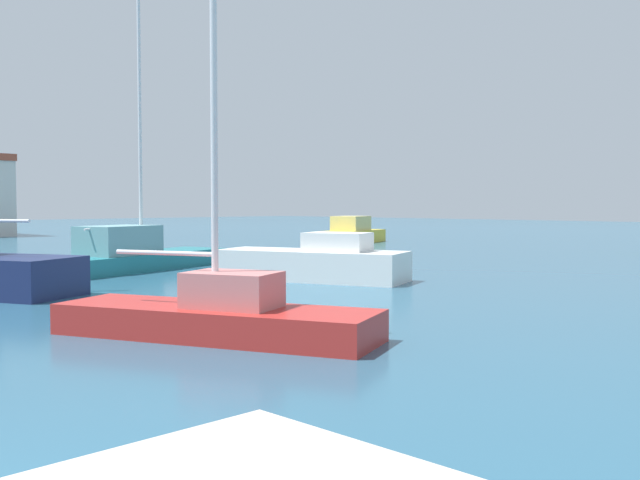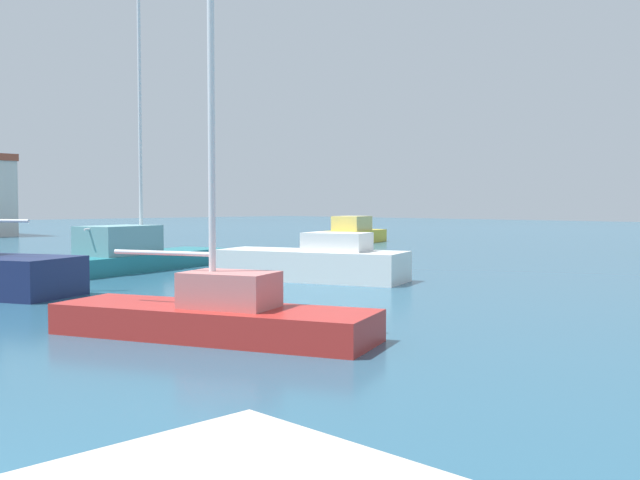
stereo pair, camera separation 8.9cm
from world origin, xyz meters
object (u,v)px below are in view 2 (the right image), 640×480
motorboat_white_behind_lamppost (314,263)px  sailboat_teal_center_channel (135,252)px  motorboat_yellow_distant_east (352,233)px  sailboat_red_far_left (215,314)px

motorboat_white_behind_lamppost → sailboat_teal_center_channel: sailboat_teal_center_channel is taller
motorboat_white_behind_lamppost → sailboat_teal_center_channel: (-2.08, 6.86, 0.08)m
motorboat_yellow_distant_east → sailboat_teal_center_channel: 19.48m
motorboat_white_behind_lamppost → sailboat_red_far_left: bearing=-144.7°
sailboat_red_far_left → motorboat_yellow_distant_east: sailboat_red_far_left is taller
motorboat_yellow_distant_east → sailboat_teal_center_channel: sailboat_teal_center_channel is taller
motorboat_white_behind_lamppost → motorboat_yellow_distant_east: motorboat_yellow_distant_east is taller
sailboat_teal_center_channel → motorboat_yellow_distant_east: bearing=19.6°
sailboat_red_far_left → sailboat_teal_center_channel: bearing=65.1°
motorboat_white_behind_lamppost → motorboat_yellow_distant_east: size_ratio=0.98×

